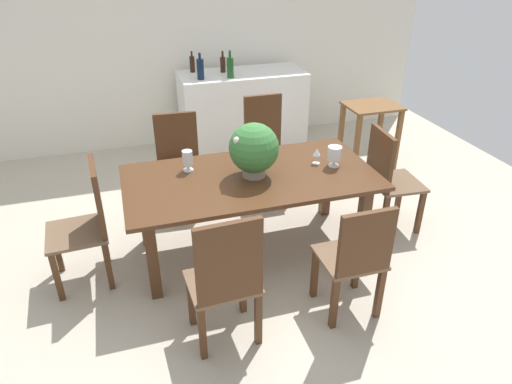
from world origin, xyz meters
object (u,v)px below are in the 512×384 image
Objects in this scene: chair_far_left at (178,156)px; wine_bottle_dark at (192,64)px; chair_near_left at (226,278)px; wine_bottle_green at (223,64)px; chair_far_right at (266,142)px; side_table at (370,122)px; chair_foot_end at (388,175)px; dining_table at (251,186)px; flower_centerpiece at (254,149)px; crystal_vase_center_near at (334,154)px; chair_head_end at (88,219)px; kitchen_counter at (242,111)px; wine_bottle_clear at (230,67)px; crystal_vase_left at (188,159)px; chair_near_right at (356,257)px; wine_bottle_amber at (200,69)px; wine_glass at (317,153)px.

wine_bottle_dark is at bearing 76.25° from chair_far_left.
chair_near_left is 4.06× the size of wine_bottle_green.
chair_far_right is 1.35× the size of side_table.
chair_near_left is (-0.92, -2.02, 0.00)m from chair_far_right.
chair_foot_end is at bearing -153.14° from chair_near_left.
side_table is at bearing 9.01° from chair_far_left.
flower_centerpiece reaches higher than dining_table.
chair_far_right is at bearing -171.13° from side_table.
chair_head_end is at bearing 178.86° from crystal_vase_center_near.
wine_bottle_green reaches higher than chair_far_left.
kitchen_counter reaches higher than chair_far_left.
crystal_vase_center_near is 2.12m from wine_bottle_clear.
chair_near_left is (-0.46, -1.00, -0.07)m from dining_table.
dining_table is 0.57m from crystal_vase_left.
wine_bottle_dark reaches higher than crystal_vase_left.
wine_bottle_clear reaches higher than flower_centerpiece.
wine_bottle_clear is at bearing 29.46° from chair_foot_end.
kitchen_counter is at bearing -21.32° from wine_bottle_green.
crystal_vase_center_near reaches higher than side_table.
chair_far_left is 1.58m from wine_bottle_dark.
chair_near_left is at bearing -135.64° from side_table.
chair_far_left is 5.36× the size of crystal_vase_center_near.
wine_bottle_dark reaches higher than chair_near_right.
flower_centerpiece reaches higher than kitchen_counter.
crystal_vase_left is 1.90m from wine_bottle_amber.
chair_head_end is 2.88m from kitchen_counter.
crystal_vase_left is at bearing 153.05° from flower_centerpiece.
chair_head_end reaches higher than chair_far_left.
chair_near_right is at bearing -52.90° from crystal_vase_left.
chair_head_end is at bearing -163.97° from crystal_vase_left.
dining_table is 1.12m from chair_far_right.
wine_bottle_amber is at bearing -81.44° from chair_near_right.
wine_bottle_green is at bearing 82.47° from flower_centerpiece.
wine_bottle_dark is (0.45, 2.17, 0.25)m from crystal_vase_left.
chair_head_end is 3.35m from side_table.
kitchen_counter is at bearing 136.44° from chair_head_end.
chair_near_left is 7.38× the size of wine_glass.
side_table is (1.09, 1.26, -0.29)m from crystal_vase_center_near.
crystal_vase_left is 2.24m from kitchen_counter.
chair_far_left is (0.85, 0.99, -0.02)m from chair_head_end.
chair_near_right is at bearing -91.45° from kitchen_counter.
chair_near_left is at bearing -89.35° from crystal_vase_left.
chair_near_left is 0.92m from chair_near_right.
chair_near_left is 3.19m from wine_bottle_clear.
crystal_vase_center_near is (0.70, -0.03, -0.13)m from flower_centerpiece.
wine_bottle_green reaches higher than dining_table.
chair_near_left is 3.43m from wine_bottle_green.
wine_bottle_green is at bearing 97.10° from wine_glass.
crystal_vase_left is 1.00× the size of crystal_vase_center_near.
wine_bottle_green is (-0.02, 0.27, -0.02)m from wine_bottle_clear.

